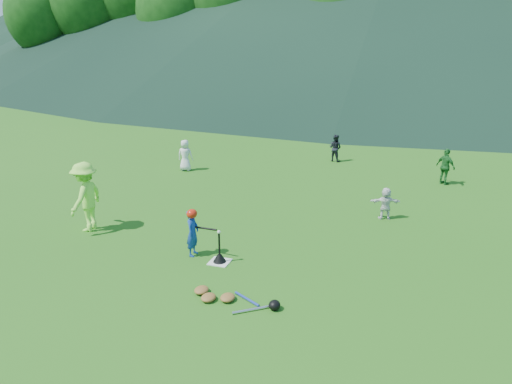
% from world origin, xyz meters
% --- Properties ---
extents(ground, '(120.00, 120.00, 0.00)m').
position_xyz_m(ground, '(0.00, 0.00, 0.00)').
color(ground, '#266216').
rests_on(ground, ground).
extents(home_plate, '(0.45, 0.45, 0.02)m').
position_xyz_m(home_plate, '(0.00, 0.00, 0.01)').
color(home_plate, silver).
rests_on(home_plate, ground).
extents(baseball, '(0.08, 0.08, 0.08)m').
position_xyz_m(baseball, '(0.00, 0.00, 0.74)').
color(baseball, white).
rests_on(baseball, batting_tee).
extents(batter_child, '(0.28, 0.41, 1.10)m').
position_xyz_m(batter_child, '(-0.73, 0.17, 0.55)').
color(batter_child, navy).
rests_on(batter_child, ground).
extents(adult_coach, '(0.76, 1.22, 1.82)m').
position_xyz_m(adult_coach, '(-4.00, 0.68, 0.91)').
color(adult_coach, '#9AF748').
rests_on(adult_coach, ground).
extents(fielder_a, '(0.60, 0.43, 1.16)m').
position_xyz_m(fielder_a, '(-4.25, 6.76, 0.58)').
color(fielder_a, silver).
rests_on(fielder_a, ground).
extents(fielder_b, '(0.62, 0.54, 1.07)m').
position_xyz_m(fielder_b, '(0.75, 9.96, 0.54)').
color(fielder_b, black).
rests_on(fielder_b, ground).
extents(fielder_c, '(0.75, 0.69, 1.23)m').
position_xyz_m(fielder_c, '(4.83, 8.03, 0.62)').
color(fielder_c, '#1F6928').
rests_on(fielder_c, ground).
extents(fielder_d, '(0.87, 0.48, 0.90)m').
position_xyz_m(fielder_d, '(3.24, 4.03, 0.45)').
color(fielder_d, silver).
rests_on(fielder_d, ground).
extents(batting_tee, '(0.30, 0.30, 0.68)m').
position_xyz_m(batting_tee, '(0.00, 0.00, 0.13)').
color(batting_tee, black).
rests_on(batting_tee, home_plate).
extents(batter_gear, '(0.73, 0.26, 0.46)m').
position_xyz_m(batter_gear, '(-0.71, 0.17, 0.99)').
color(batter_gear, '#B91F0C').
rests_on(batter_gear, ground).
extents(equipment_pile, '(1.80, 0.78, 0.19)m').
position_xyz_m(equipment_pile, '(0.80, -1.50, 0.07)').
color(equipment_pile, olive).
rests_on(equipment_pile, ground).
extents(outfield_fence, '(70.07, 0.08, 1.33)m').
position_xyz_m(outfield_fence, '(0.00, 28.00, 0.70)').
color(outfield_fence, gray).
rests_on(outfield_fence, ground).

